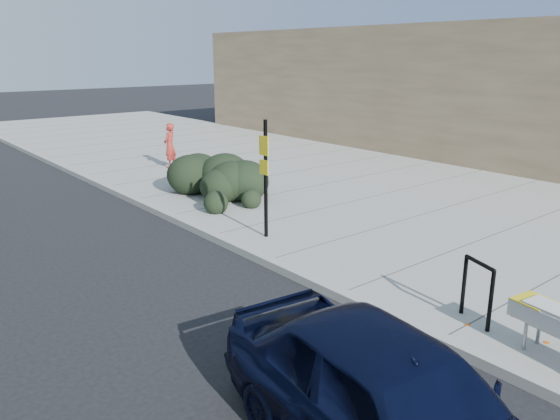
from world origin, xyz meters
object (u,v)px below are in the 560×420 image
(sign_post, at_px, (265,172))
(pedestrian, at_px, (170,146))
(bike_rack, at_px, (478,286))
(sedan_navy, at_px, (394,407))

(sign_post, distance_m, pedestrian, 8.47)
(bike_rack, relative_size, sedan_navy, 0.22)
(sedan_navy, height_order, pedestrian, pedestrian)
(sign_post, height_order, sedan_navy, sign_post)
(sedan_navy, relative_size, pedestrian, 2.81)
(bike_rack, xyz_separation_m, sign_post, (0.02, 5.16, 0.88))
(bike_rack, bearing_deg, sign_post, 110.31)
(pedestrian, bearing_deg, sign_post, 40.60)
(sign_post, xyz_separation_m, pedestrian, (2.09, 8.17, -0.68))
(bike_rack, distance_m, sedan_navy, 3.45)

